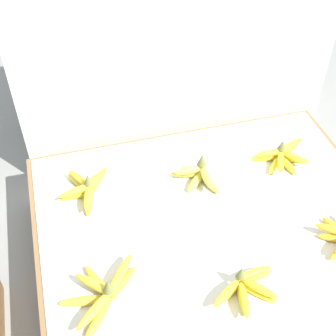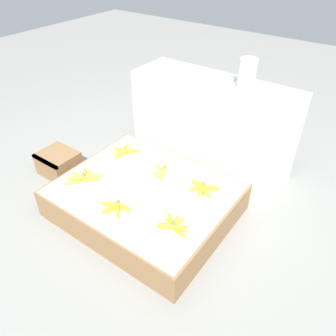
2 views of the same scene
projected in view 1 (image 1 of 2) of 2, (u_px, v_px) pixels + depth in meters
ground_plane at (210, 260)px, 1.69m from camera, size 10.00×10.00×0.00m
display_platform at (212, 241)px, 1.61m from camera, size 1.16×0.94×0.22m
back_vendor_table at (169, 58)px, 1.99m from camera, size 1.28×0.41×0.74m
banana_bunch_front_left at (102, 293)px, 1.31m from camera, size 0.24×0.25×0.10m
banana_bunch_front_midleft at (246, 288)px, 1.32m from camera, size 0.22×0.15×0.09m
banana_bunch_middle_left at (86, 187)px, 1.60m from camera, size 0.19×0.22×0.09m
banana_bunch_middle_midleft at (199, 175)px, 1.64m from camera, size 0.15×0.15×0.11m
banana_bunch_middle_midright at (283, 156)px, 1.72m from camera, size 0.22×0.17×0.09m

